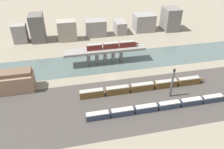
% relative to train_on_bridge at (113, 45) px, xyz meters
% --- Properties ---
extents(ground_plane, '(400.00, 400.00, 0.00)m').
position_rel_train_on_bridge_xyz_m(ground_plane, '(-5.02, -18.48, -11.57)').
color(ground_plane, gray).
extents(railbed_yard, '(280.00, 42.00, 0.01)m').
position_rel_train_on_bridge_xyz_m(railbed_yard, '(-5.02, -42.48, -11.57)').
color(railbed_yard, '#423D38').
rests_on(railbed_yard, ground).
extents(river_water, '(320.00, 26.68, 0.01)m').
position_rel_train_on_bridge_xyz_m(river_water, '(-5.02, 0.00, -11.57)').
color(river_water, '#4C5B56').
rests_on(river_water, ground).
extents(bridge, '(51.65, 8.39, 9.74)m').
position_rel_train_on_bridge_xyz_m(bridge, '(-5.02, 0.00, -3.75)').
color(bridge, gray).
rests_on(bridge, ground).
extents(train_on_bridge, '(34.00, 2.62, 3.76)m').
position_rel_train_on_bridge_xyz_m(train_on_bridge, '(0.00, 0.00, 0.00)').
color(train_on_bridge, '#5B1E19').
rests_on(train_on_bridge, bridge).
extents(train_yard_near, '(72.01, 2.90, 3.43)m').
position_rel_train_on_bridge_xyz_m(train_yard_near, '(12.36, -50.07, -9.89)').
color(train_yard_near, '#2D384C').
rests_on(train_yard_near, ground).
extents(train_yard_mid, '(70.81, 3.00, 4.11)m').
position_rel_train_on_bridge_xyz_m(train_yard_mid, '(10.12, -33.82, -9.55)').
color(train_yard_mid, brown).
rests_on(train_yard_mid, ground).
extents(warehouse_building, '(20.62, 10.23, 11.46)m').
position_rel_train_on_bridge_xyz_m(warehouse_building, '(-57.76, -19.11, -6.13)').
color(warehouse_building, '#937056').
rests_on(warehouse_building, ground).
extents(signal_tower, '(1.00, 0.95, 16.32)m').
position_rel_train_on_bridge_xyz_m(signal_tower, '(21.11, -41.79, -3.54)').
color(signal_tower, '#4C4C51').
rests_on(signal_tower, ground).
extents(city_block_far_left, '(10.16, 9.15, 13.99)m').
position_rel_train_on_bridge_xyz_m(city_block_far_left, '(-62.25, 45.08, -4.58)').
color(city_block_far_left, gray).
rests_on(city_block_far_left, ground).
extents(city_block_left, '(10.21, 14.56, 20.64)m').
position_rel_train_on_bridge_xyz_m(city_block_left, '(-48.94, 45.39, -1.25)').
color(city_block_left, '#605B56').
rests_on(city_block_left, ground).
extents(city_block_center, '(14.25, 10.05, 15.49)m').
position_rel_train_on_bridge_xyz_m(city_block_center, '(-26.98, 41.80, -3.83)').
color(city_block_center, gray).
rests_on(city_block_center, ground).
extents(city_block_right, '(16.30, 10.99, 12.91)m').
position_rel_train_on_bridge_xyz_m(city_block_right, '(-4.14, 46.14, -5.12)').
color(city_block_right, gray).
rests_on(city_block_right, ground).
extents(city_block_far_right, '(8.41, 15.65, 9.88)m').
position_rel_train_on_bridge_xyz_m(city_block_far_right, '(16.71, 48.11, -6.64)').
color(city_block_far_right, gray).
rests_on(city_block_far_right, ground).
extents(city_block_tall, '(16.88, 13.59, 14.12)m').
position_rel_train_on_bridge_xyz_m(city_block_tall, '(37.88, 48.52, -4.51)').
color(city_block_tall, gray).
rests_on(city_block_tall, ground).
extents(city_block_low, '(12.35, 15.42, 18.75)m').
position_rel_train_on_bridge_xyz_m(city_block_low, '(60.58, 45.66, -2.20)').
color(city_block_low, slate).
rests_on(city_block_low, ground).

